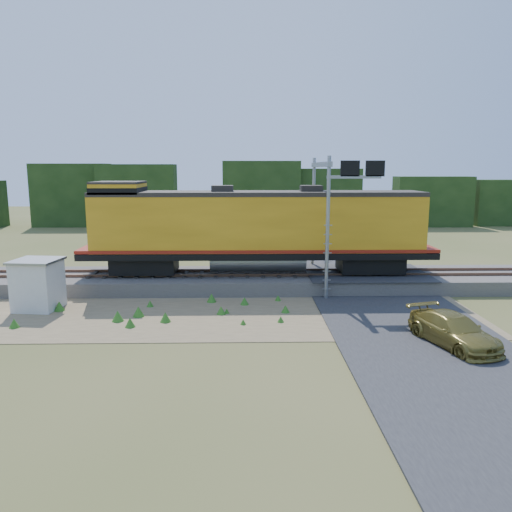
{
  "coord_description": "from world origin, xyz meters",
  "views": [
    {
      "loc": [
        -0.09,
        -22.63,
        6.93
      ],
      "look_at": [
        0.44,
        3.0,
        2.4
      ],
      "focal_mm": 35.0,
      "sensor_mm": 36.0,
      "label": 1
    }
  ],
  "objects_px": {
    "shed": "(38,284)",
    "car": "(454,330)",
    "signal_gantry": "(329,192)",
    "locomotive": "(253,228)"
  },
  "relations": [
    {
      "from": "shed",
      "to": "locomotive",
      "type": "bearing_deg",
      "value": 28.84
    },
    {
      "from": "locomotive",
      "to": "car",
      "type": "xyz_separation_m",
      "value": [
        7.76,
        -10.0,
        -2.91
      ]
    },
    {
      "from": "locomotive",
      "to": "shed",
      "type": "bearing_deg",
      "value": -157.46
    },
    {
      "from": "shed",
      "to": "car",
      "type": "height_order",
      "value": "shed"
    },
    {
      "from": "locomotive",
      "to": "shed",
      "type": "distance_m",
      "value": 11.79
    },
    {
      "from": "signal_gantry",
      "to": "car",
      "type": "xyz_separation_m",
      "value": [
        3.49,
        -9.32,
        -5.01
      ]
    },
    {
      "from": "signal_gantry",
      "to": "car",
      "type": "distance_m",
      "value": 11.14
    },
    {
      "from": "car",
      "to": "signal_gantry",
      "type": "bearing_deg",
      "value": 93.93
    },
    {
      "from": "locomotive",
      "to": "car",
      "type": "distance_m",
      "value": 12.99
    },
    {
      "from": "shed",
      "to": "signal_gantry",
      "type": "height_order",
      "value": "signal_gantry"
    }
  ]
}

